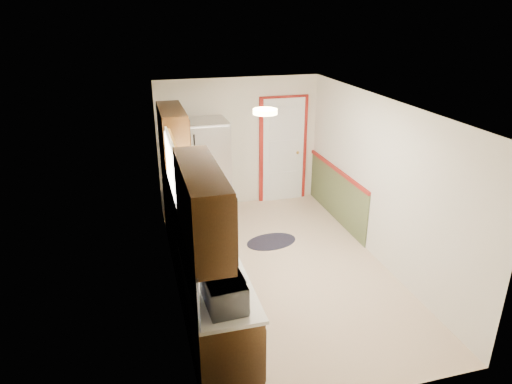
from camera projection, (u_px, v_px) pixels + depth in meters
room_shell at (281, 191)px, 6.23m from camera, size 3.20×5.20×2.52m
kitchen_run at (196, 238)px, 5.82m from camera, size 0.63×4.00×2.20m
back_wall_trim at (294, 159)px, 8.57m from camera, size 1.12×2.30×2.08m
ceiling_fixture at (265, 112)px, 5.55m from camera, size 0.30×0.30×0.06m
microwave at (224, 288)px, 4.23m from camera, size 0.32×0.54×0.36m
refrigerator at (207, 170)px, 8.01m from camera, size 0.75×0.75×1.77m
rug at (271, 242)px, 7.41m from camera, size 0.92×0.67×0.01m
cooktop at (188, 196)px, 6.75m from camera, size 0.47×0.56×0.02m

